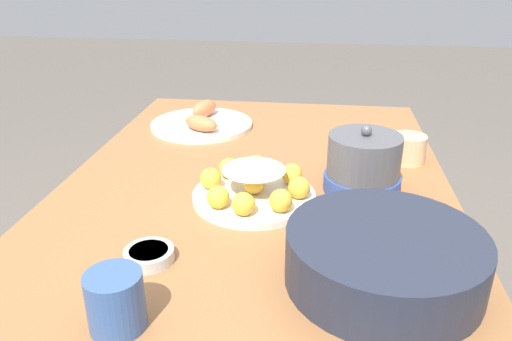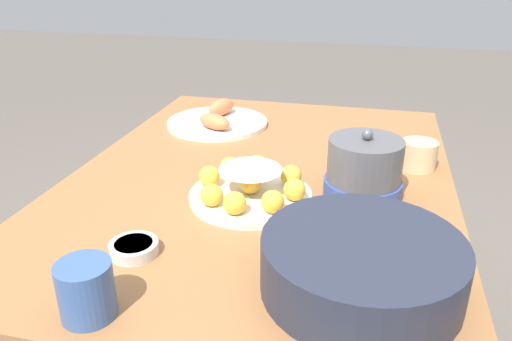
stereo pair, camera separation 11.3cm
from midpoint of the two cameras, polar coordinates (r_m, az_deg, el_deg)
dining_table at (r=1.25m, az=3.14°, el=-4.49°), size 1.24×0.90×0.70m
cake_plate at (r=1.07m, az=2.36°, el=-2.04°), size 0.27×0.27×0.08m
serving_bowl at (r=0.82m, az=15.95°, el=-10.29°), size 0.32×0.32×0.09m
sauce_bowl at (r=0.91m, az=-10.35°, el=-8.77°), size 0.09×0.09×0.02m
seafood_platter at (r=1.54m, az=-2.32°, el=5.71°), size 0.31×0.31×0.07m
cup_near at (r=0.77m, az=-14.83°, el=-13.22°), size 0.08×0.08×0.09m
cup_far at (r=1.31m, az=20.48°, el=1.62°), size 0.09×0.09×0.07m
warming_pot at (r=1.11m, az=15.11°, el=0.14°), size 0.17×0.17×0.15m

